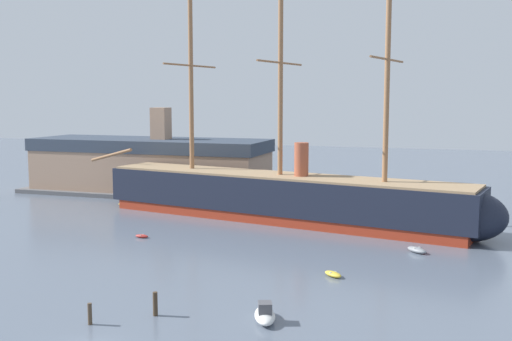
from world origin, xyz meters
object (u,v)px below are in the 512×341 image
object	(u,v)px
tall_ship	(280,196)
mooring_piling_left_pair	(155,304)
mooring_piling_nearest	(90,314)
motorboat_far_left	(131,202)
dockside_warehouse_left	(150,166)
motorboat_foreground_right	(265,314)
dinghy_mid_right	(333,274)
dinghy_alongside_bow	(142,236)
dinghy_alongside_stern	(417,250)

from	to	relation	value
tall_ship	mooring_piling_left_pair	bearing A→B (deg)	-88.38
mooring_piling_nearest	motorboat_far_left	bearing A→B (deg)	116.42
motorboat_far_left	mooring_piling_nearest	xyz separation A→B (m)	(25.66, -51.65, 0.24)
motorboat_far_left	mooring_piling_left_pair	size ratio (longest dim) A/B	2.31
mooring_piling_left_pair	dockside_warehouse_left	xyz separation A→B (m)	(-33.86, 62.40, 4.42)
mooring_piling_nearest	mooring_piling_left_pair	xyz separation A→B (m)	(4.28, 3.66, 0.14)
tall_ship	mooring_piling_nearest	distance (m)	47.87
motorboat_foreground_right	dockside_warehouse_left	world-z (taller)	dockside_warehouse_left
dinghy_mid_right	mooring_piling_nearest	size ratio (longest dim) A/B	1.35
motorboat_far_left	mooring_piling_nearest	bearing A→B (deg)	-63.58
dinghy_alongside_bow	dinghy_mid_right	bearing A→B (deg)	-19.03
mooring_piling_left_pair	motorboat_foreground_right	bearing A→B (deg)	10.11
mooring_piling_nearest	mooring_piling_left_pair	distance (m)	5.63
dinghy_alongside_stern	mooring_piling_nearest	bearing A→B (deg)	-126.36
mooring_piling_left_pair	dockside_warehouse_left	world-z (taller)	dockside_warehouse_left
dinghy_alongside_bow	dinghy_alongside_stern	bearing A→B (deg)	5.57
mooring_piling_left_pair	dinghy_alongside_bow	bearing A→B (deg)	121.12
dinghy_alongside_bow	dockside_warehouse_left	xyz separation A→B (m)	(-17.86, 35.90, 5.27)
dockside_warehouse_left	mooring_piling_left_pair	bearing A→B (deg)	-61.51
motorboat_foreground_right	motorboat_far_left	distance (m)	60.89
tall_ship	motorboat_foreground_right	bearing A→B (deg)	-75.58
tall_ship	motorboat_far_left	size ratio (longest dim) A/B	14.61
tall_ship	dinghy_alongside_stern	bearing A→B (deg)	-32.63
motorboat_foreground_right	dinghy_alongside_bow	distance (m)	35.66
dinghy_mid_right	dockside_warehouse_left	bearing A→B (deg)	135.46
motorboat_foreground_right	dinghy_mid_right	xyz separation A→B (m)	(3.02, 14.90, -0.34)
motorboat_foreground_right	dinghy_alongside_stern	distance (m)	30.38
dinghy_alongside_bow	dinghy_alongside_stern	distance (m)	36.72
motorboat_foreground_right	mooring_piling_nearest	distance (m)	14.92
dinghy_alongside_bow	dinghy_alongside_stern	xyz separation A→B (m)	(36.55, 3.57, 0.12)
motorboat_foreground_right	tall_ship	bearing A→B (deg)	104.42
motorboat_foreground_right	mooring_piling_left_pair	distance (m)	9.80
dinghy_mid_right	dinghy_alongside_stern	size ratio (longest dim) A/B	0.84
tall_ship	dinghy_alongside_stern	world-z (taller)	tall_ship
motorboat_foreground_right	mooring_piling_left_pair	bearing A→B (deg)	-169.89
dinghy_mid_right	dinghy_alongside_stern	distance (m)	15.59
dockside_warehouse_left	dinghy_mid_right	bearing A→B (deg)	-44.54
motorboat_far_left	motorboat_foreground_right	bearing A→B (deg)	-49.46
tall_ship	mooring_piling_nearest	bearing A→B (deg)	-93.64
motorboat_far_left	mooring_piling_nearest	size ratio (longest dim) A/B	2.66
dockside_warehouse_left	tall_ship	bearing A→B (deg)	-29.40
mooring_piling_nearest	dockside_warehouse_left	bearing A→B (deg)	114.12
motorboat_foreground_right	dinghy_alongside_bow	size ratio (longest dim) A/B	2.36
motorboat_far_left	dinghy_alongside_stern	bearing A→B (deg)	-19.54
dinghy_mid_right	motorboat_far_left	bearing A→B (deg)	143.63
dinghy_alongside_stern	motorboat_far_left	bearing A→B (deg)	160.46
mooring_piling_left_pair	mooring_piling_nearest	bearing A→B (deg)	-139.49
dinghy_mid_right	mooring_piling_left_pair	distance (m)	20.90
tall_ship	dockside_warehouse_left	bearing A→B (deg)	150.60
dinghy_alongside_bow	dockside_warehouse_left	bearing A→B (deg)	116.45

